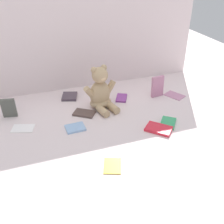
# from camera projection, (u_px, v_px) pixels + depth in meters

# --- Properties ---
(ground_plane) EXTENTS (3.20, 3.20, 0.00)m
(ground_plane) POSITION_uv_depth(u_px,v_px,m) (106.00, 118.00, 1.54)
(ground_plane) COLOR silver
(backdrop_drape) EXTENTS (1.60, 0.03, 0.67)m
(backdrop_drape) POSITION_uv_depth(u_px,v_px,m) (82.00, 38.00, 1.74)
(backdrop_drape) COLOR silver
(backdrop_drape) RESTS_ON ground_plane
(teddy_bear) EXTENTS (0.22, 0.21, 0.26)m
(teddy_bear) POSITION_uv_depth(u_px,v_px,m) (101.00, 93.00, 1.60)
(teddy_bear) COLOR tan
(teddy_bear) RESTS_ON ground_plane
(book_case_0) EXTENTS (0.13, 0.15, 0.01)m
(book_case_0) POSITION_uv_depth(u_px,v_px,m) (174.00, 95.00, 1.78)
(book_case_0) COLOR #B9779B
(book_case_0) RESTS_ON ground_plane
(book_case_1) EXTENTS (0.09, 0.03, 0.14)m
(book_case_1) POSITION_uv_depth(u_px,v_px,m) (158.00, 86.00, 1.74)
(book_case_1) COLOR #BF7899
(book_case_1) RESTS_ON ground_plane
(book_case_2) EXTENTS (0.11, 0.12, 0.01)m
(book_case_2) POSITION_uv_depth(u_px,v_px,m) (112.00, 166.00, 1.20)
(book_case_2) COLOR gold
(book_case_2) RESTS_ON ground_plane
(book_case_3) EXTENTS (0.16, 0.16, 0.02)m
(book_case_3) POSITION_uv_depth(u_px,v_px,m) (159.00, 129.00, 1.44)
(book_case_3) COLOR red
(book_case_3) RESTS_ON ground_plane
(book_case_4) EXTENTS (0.14, 0.13, 0.01)m
(book_case_4) POSITION_uv_depth(u_px,v_px,m) (84.00, 113.00, 1.58)
(book_case_4) COLOR #503E38
(book_case_4) RESTS_ON ground_plane
(book_case_5) EXTENTS (0.12, 0.13, 0.02)m
(book_case_5) POSITION_uv_depth(u_px,v_px,m) (70.00, 96.00, 1.75)
(book_case_5) COLOR #4A3D49
(book_case_5) RESTS_ON ground_plane
(book_case_6) EXTENTS (0.13, 0.11, 0.01)m
(book_case_6) POSITION_uv_depth(u_px,v_px,m) (23.00, 128.00, 1.45)
(book_case_6) COLOR white
(book_case_6) RESTS_ON ground_plane
(book_case_7) EXTENTS (0.10, 0.08, 0.01)m
(book_case_7) POSITION_uv_depth(u_px,v_px,m) (75.00, 128.00, 1.45)
(book_case_7) COLOR #8CB2DE
(book_case_7) RESTS_ON ground_plane
(book_case_8) EXTENTS (0.08, 0.04, 0.12)m
(book_case_8) POSITION_uv_depth(u_px,v_px,m) (9.00, 108.00, 1.52)
(book_case_8) COLOR #53564E
(book_case_8) RESTS_ON ground_plane
(book_case_9) EXTENTS (0.11, 0.13, 0.01)m
(book_case_9) POSITION_uv_depth(u_px,v_px,m) (121.00, 98.00, 1.74)
(book_case_9) COLOR #82398E
(book_case_9) RESTS_ON ground_plane
(book_case_10) EXTENTS (0.13, 0.14, 0.01)m
(book_case_10) POSITION_uv_depth(u_px,v_px,m) (168.00, 123.00, 1.49)
(book_case_10) COLOR #339E62
(book_case_10) RESTS_ON ground_plane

